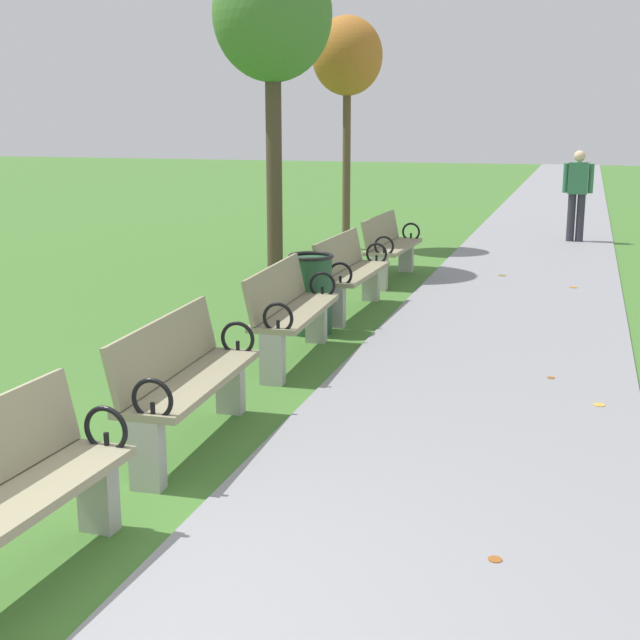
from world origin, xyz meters
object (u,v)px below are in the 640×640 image
object	(u,v)px
park_bench_3	(291,311)
trash_bin	(311,293)
park_bench_4	(350,272)
tree_1	(272,19)
park_bench_5	(390,246)
tree_2	(347,59)
park_bench_2	(185,379)
pedestrian_walking	(577,191)

from	to	relation	value
park_bench_3	trash_bin	distance (m)	1.13
park_bench_4	tree_1	bearing A→B (deg)	125.74
park_bench_4	park_bench_5	bearing A→B (deg)	90.00
park_bench_3	trash_bin	xyz separation A→B (m)	(-0.15, 1.11, -0.06)
tree_2	trash_bin	distance (m)	6.62
park_bench_3	tree_1	world-z (taller)	tree_1
park_bench_2	park_bench_3	xyz separation A→B (m)	(-0.00, 2.27, 0.00)
tree_1	park_bench_5	bearing A→B (deg)	-11.26
park_bench_2	park_bench_3	size ratio (longest dim) A/B	1.00
park_bench_4	park_bench_5	distance (m)	2.17
park_bench_3	park_bench_5	distance (m)	4.33
tree_1	pedestrian_walking	xyz separation A→B (m)	(4.22, 4.31, -2.64)
park_bench_2	tree_2	xyz separation A→B (m)	(-1.36, 9.29, 2.66)
park_bench_4	trash_bin	distance (m)	1.06
park_bench_2	pedestrian_walking	xyz separation A→B (m)	(2.40, 11.27, 0.44)
park_bench_5	tree_2	world-z (taller)	tree_2
park_bench_2	park_bench_3	bearing A→B (deg)	90.00
tree_2	pedestrian_walking	size ratio (longest dim) A/B	2.37
trash_bin	park_bench_2	bearing A→B (deg)	-87.51
park_bench_2	trash_bin	world-z (taller)	park_bench_2
park_bench_3	tree_2	xyz separation A→B (m)	(-1.36, 7.02, 2.66)
park_bench_3	park_bench_4	xyz separation A→B (m)	(-0.00, 2.16, 0.00)
park_bench_3	tree_1	size ratio (longest dim) A/B	0.36
tree_1	pedestrian_walking	world-z (taller)	tree_1
park_bench_4	pedestrian_walking	xyz separation A→B (m)	(2.40, 6.84, 0.44)
park_bench_2	tree_2	bearing A→B (deg)	98.30
park_bench_5	trash_bin	world-z (taller)	park_bench_5
tree_1	tree_2	xyz separation A→B (m)	(0.47, 2.33, -0.41)
park_bench_5	tree_2	size ratio (longest dim) A/B	0.42
park_bench_4	park_bench_2	bearing A→B (deg)	-90.00
tree_2	pedestrian_walking	world-z (taller)	tree_2
pedestrian_walking	trash_bin	world-z (taller)	pedestrian_walking
park_bench_2	tree_2	distance (m)	9.76
park_bench_2	park_bench_5	xyz separation A→B (m)	(-0.00, 6.60, 0.00)
park_bench_5	pedestrian_walking	distance (m)	5.27
park_bench_2	pedestrian_walking	size ratio (longest dim) A/B	1.00
park_bench_2	pedestrian_walking	bearing A→B (deg)	77.97
park_bench_3	tree_1	bearing A→B (deg)	111.21
park_bench_2	park_bench_4	bearing A→B (deg)	90.00
park_bench_5	tree_1	distance (m)	3.60
pedestrian_walking	park_bench_3	bearing A→B (deg)	-104.93
park_bench_3	park_bench_4	distance (m)	2.16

